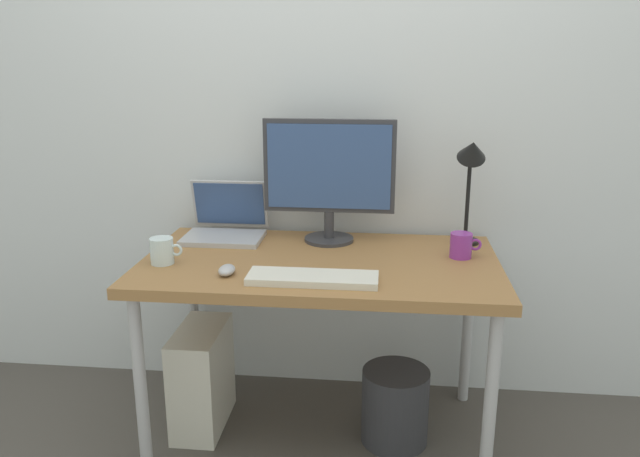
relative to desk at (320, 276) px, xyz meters
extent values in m
plane|color=#4C4742|center=(0.00, 0.00, -0.67)|extent=(6.00, 6.00, 0.00)
cube|color=silver|center=(0.00, 0.43, 0.63)|extent=(4.40, 0.04, 2.60)
cube|color=olive|center=(0.00, 0.00, 0.04)|extent=(1.32, 0.75, 0.04)
cylinder|color=#B2B2B7|center=(-0.60, -0.31, -0.32)|extent=(0.04, 0.04, 0.69)
cylinder|color=#B2B2B7|center=(0.60, -0.31, -0.32)|extent=(0.04, 0.04, 0.69)
cylinder|color=#B2B2B7|center=(-0.60, 0.31, -0.32)|extent=(0.04, 0.04, 0.69)
cylinder|color=#B2B2B7|center=(0.60, 0.31, -0.32)|extent=(0.04, 0.04, 0.69)
cylinder|color=#333338|center=(0.01, 0.24, 0.07)|extent=(0.20, 0.20, 0.01)
cylinder|color=#333338|center=(0.01, 0.24, 0.13)|extent=(0.04, 0.04, 0.11)
cube|color=#333338|center=(0.01, 0.24, 0.37)|extent=(0.52, 0.03, 0.37)
cube|color=#334C7F|center=(0.01, 0.23, 0.37)|extent=(0.49, 0.01, 0.33)
cube|color=#B2B2B7|center=(-0.42, 0.20, 0.07)|extent=(0.32, 0.22, 0.02)
cube|color=#B2B2B7|center=(-0.42, 0.33, 0.19)|extent=(0.32, 0.06, 0.21)
cube|color=#334C7F|center=(-0.42, 0.33, 0.19)|extent=(0.30, 0.04, 0.18)
cylinder|color=black|center=(0.56, 0.27, 0.07)|extent=(0.11, 0.11, 0.01)
cylinder|color=black|center=(0.56, 0.27, 0.25)|extent=(0.02, 0.02, 0.34)
cone|color=black|center=(0.56, 0.23, 0.45)|extent=(0.11, 0.14, 0.13)
cube|color=silver|center=(0.00, -0.23, 0.08)|extent=(0.44, 0.14, 0.02)
ellipsoid|color=#B2B2B7|center=(-0.30, -0.20, 0.08)|extent=(0.06, 0.09, 0.03)
cylinder|color=purple|center=(0.52, 0.08, 0.11)|extent=(0.08, 0.08, 0.09)
torus|color=purple|center=(0.58, 0.08, 0.12)|extent=(0.05, 0.01, 0.05)
cylinder|color=silver|center=(-0.57, -0.11, 0.11)|extent=(0.08, 0.08, 0.10)
torus|color=silver|center=(-0.51, -0.11, 0.12)|extent=(0.05, 0.01, 0.05)
cube|color=silver|center=(-0.48, 0.01, -0.46)|extent=(0.18, 0.36, 0.42)
cylinder|color=#333338|center=(0.30, -0.02, -0.52)|extent=(0.26, 0.26, 0.30)
camera|label=1|loc=(0.23, -2.19, 0.81)|focal=35.09mm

